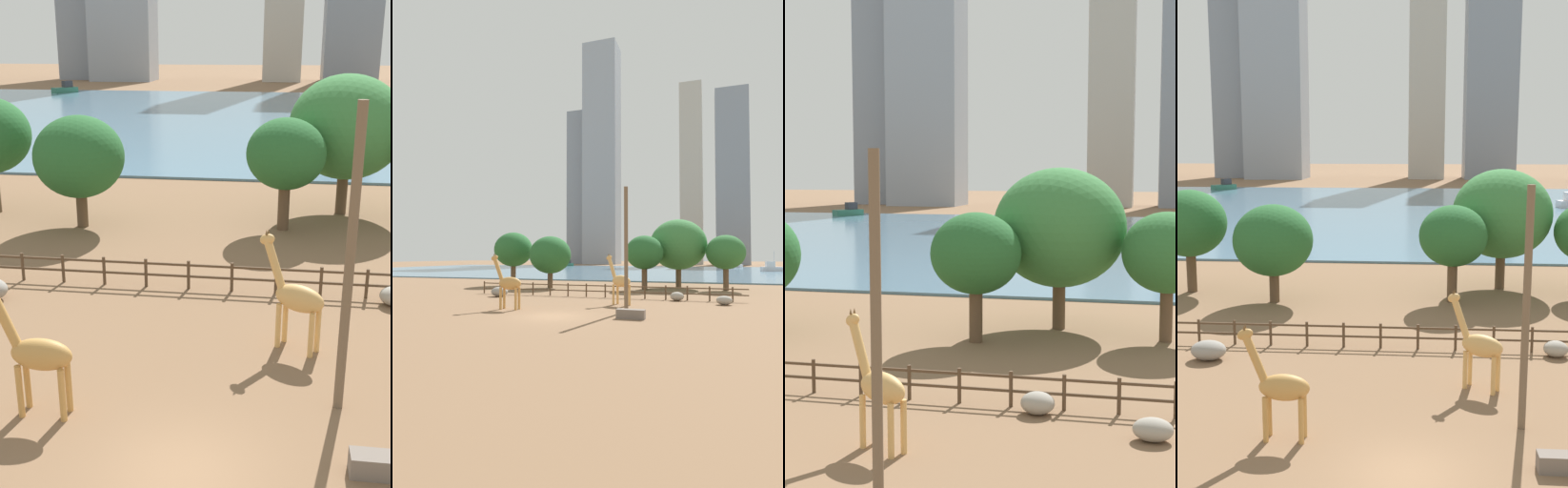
{
  "view_description": "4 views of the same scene",
  "coord_description": "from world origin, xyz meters",
  "views": [
    {
      "loc": [
        2.1,
        -12.66,
        10.37
      ],
      "look_at": [
        -0.87,
        8.99,
        3.1
      ],
      "focal_mm": 45.0,
      "sensor_mm": 36.0,
      "label": 1
    },
    {
      "loc": [
        9.9,
        -23.2,
        3.96
      ],
      "look_at": [
        -1.39,
        11.86,
        5.14
      ],
      "focal_mm": 28.0,
      "sensor_mm": 36.0,
      "label": 2
    },
    {
      "loc": [
        10.71,
        -13.59,
        8.45
      ],
      "look_at": [
        2.26,
        23.67,
        4.64
      ],
      "focal_mm": 55.0,
      "sensor_mm": 36.0,
      "label": 3
    },
    {
      "loc": [
        0.34,
        -17.91,
        10.4
      ],
      "look_at": [
        -2.27,
        15.74,
        4.77
      ],
      "focal_mm": 45.0,
      "sensor_mm": 36.0,
      "label": 4
    }
  ],
  "objects": [
    {
      "name": "tree_left_large",
      "position": [
        2.52,
        21.58,
        4.36
      ],
      "size": [
        4.45,
        4.45,
        6.4
      ],
      "color": "brown",
      "rests_on": "ground"
    },
    {
      "name": "boat_sailboat",
      "position": [
        18.95,
        112.88,
        0.95
      ],
      "size": [
        3.08,
        5.35,
        2.22
      ],
      "rotation": [
        0.0,
        0.0,
        1.31
      ],
      "color": "silver",
      "rests_on": "harbor_water"
    },
    {
      "name": "utility_pole",
      "position": [
        4.17,
        3.56,
        4.48
      ],
      "size": [
        0.28,
        0.28,
        8.96
      ],
      "primitive_type": "cylinder",
      "color": "brown",
      "rests_on": "ground"
    },
    {
      "name": "giraffe_companion",
      "position": [
        2.9,
        7.09,
        1.96
      ],
      "size": [
        2.54,
        1.7,
        4.19
      ],
      "rotation": [
        0.0,
        0.0,
        2.64
      ],
      "color": "tan",
      "rests_on": "ground"
    },
    {
      "name": "enclosure_fence",
      "position": [
        -0.29,
        12.0,
        0.76
      ],
      "size": [
        26.12,
        0.14,
        1.3
      ],
      "color": "#4C3826",
      "rests_on": "ground"
    },
    {
      "name": "boat_tug",
      "position": [
        -42.34,
        112.76,
        1.0
      ],
      "size": [
        4.81,
        5.46,
        2.37
      ],
      "rotation": [
        0.0,
        0.0,
        4.06
      ],
      "color": "#337259",
      "rests_on": "harbor_water"
    },
    {
      "name": "tree_right_small",
      "position": [
        6.13,
        25.57,
        5.4
      ],
      "size": [
        7.0,
        7.0,
        8.57
      ],
      "color": "brown",
      "rests_on": "ground"
    },
    {
      "name": "feeding_trough",
      "position": [
        5.1,
        0.58,
        0.3
      ],
      "size": [
        1.8,
        0.6,
        0.6
      ],
      "primitive_type": "cube",
      "color": "#72665B",
      "rests_on": "ground"
    },
    {
      "name": "giraffe_tall",
      "position": [
        -4.47,
        2.04,
        1.95
      ],
      "size": [
        2.61,
        0.77,
        4.19
      ],
      "rotation": [
        0.0,
        0.0,
        3.12
      ],
      "color": "#C18C47",
      "rests_on": "ground"
    },
    {
      "name": "tree_center_broad",
      "position": [
        -9.15,
        20.63,
        4.1
      ],
      "size": [
        5.19,
        5.19,
        6.46
      ],
      "color": "brown",
      "rests_on": "ground"
    },
    {
      "name": "ground_plane",
      "position": [
        0.0,
        80.0,
        0.0
      ],
      "size": [
        400.0,
        400.0,
        0.0
      ],
      "primitive_type": "plane",
      "color": "brown"
    },
    {
      "name": "harbor_water",
      "position": [
        0.0,
        77.0,
        0.1
      ],
      "size": [
        180.0,
        86.0,
        0.2
      ],
      "primitive_type": "cube",
      "color": "slate",
      "rests_on": "ground"
    }
  ]
}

